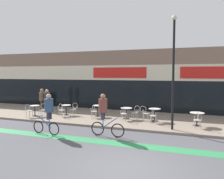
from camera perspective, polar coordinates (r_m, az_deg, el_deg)
name	(u,v)px	position (r m, az deg, el deg)	size (l,w,h in m)	color
ground_plane	(126,168)	(7.55, 3.75, -19.72)	(120.00, 120.00, 0.00)	#4C4C51
sidewalk_slab	(157,121)	(14.34, 11.72, -7.95)	(40.00, 5.50, 0.12)	gray
storefront_facade	(165,81)	(18.71, 13.79, 2.22)	(40.00, 4.06, 4.90)	#7F6656
bike_lane_stripe	(141,146)	(9.58, 7.51, -14.43)	(36.00, 0.70, 0.01)	#2D844C
bistro_table_0	(35,109)	(16.04, -19.52, -4.70)	(0.64, 0.64, 0.74)	black
bistro_table_1	(66,108)	(15.82, -11.89, -4.72)	(0.67, 0.67, 0.71)	black
bistro_table_2	(98,109)	(15.05, -3.79, -4.98)	(0.65, 0.65, 0.76)	black
bistro_table_3	(126,111)	(14.21, 3.78, -5.61)	(0.75, 0.75, 0.72)	black
bistro_table_4	(155,112)	(13.78, 11.07, -5.82)	(0.73, 0.73, 0.78)	black
bistro_table_5	(197,116)	(13.24, 21.32, -6.53)	(0.78, 0.78, 0.75)	black
cafe_chair_0_near	(28,110)	(15.57, -20.99, -5.01)	(0.44, 0.59, 0.90)	#B7B2AD
cafe_chair_0_side	(42,109)	(15.66, -17.71, -4.88)	(0.59, 0.44, 0.90)	#B7B2AD
cafe_chair_1_near	(61,109)	(15.30, -13.13, -5.00)	(0.42, 0.59, 0.90)	#B7B2AD
cafe_chair_1_side	(74,108)	(15.50, -9.91, -4.83)	(0.57, 0.40, 0.90)	#B7B2AD
cafe_chair_2_near	(94,110)	(14.48, -4.74, -5.43)	(0.44, 0.59, 0.90)	#B7B2AD
cafe_chair_3_near	(124,113)	(13.61, 3.04, -6.04)	(0.42, 0.58, 0.90)	#B7B2AD
cafe_chair_3_side	(136,112)	(14.04, 6.23, -5.74)	(0.60, 0.45, 0.90)	#B7B2AD
cafe_chair_4_near	(153,115)	(13.18, 10.66, -6.45)	(0.42, 0.58, 0.90)	#B7B2AD
cafe_chair_4_side	(145,112)	(13.89, 8.50, -5.88)	(0.58, 0.42, 0.90)	#B7B2AD
cafe_chair_5_near	(198,119)	(12.64, 21.45, -7.14)	(0.45, 0.60, 0.90)	#B7B2AD
planter_pot	(46,99)	(20.17, -16.76, -2.36)	(0.74, 0.74, 1.23)	#4C4C51
lamp_post	(173,65)	(11.74, 15.75, 6.12)	(0.26, 0.26, 5.90)	black
cyclist_0	(48,111)	(11.38, -16.32, -5.34)	(1.65, 0.54, 2.06)	black
cyclist_1	(104,112)	(10.68, -2.06, -5.85)	(1.74, 0.48, 2.08)	black
pedestrian_near_end	(47,98)	(17.67, -16.60, -2.21)	(0.47, 0.47, 1.71)	#4C3D2D
pedestrian_far_end	(42,98)	(18.20, -17.80, -2.01)	(0.53, 0.53, 1.73)	#4C3D2D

